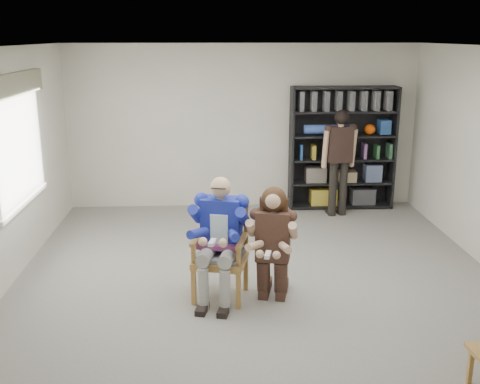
{
  "coord_description": "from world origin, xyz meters",
  "views": [
    {
      "loc": [
        -0.55,
        -6.08,
        2.93
      ],
      "look_at": [
        -0.2,
        0.6,
        1.05
      ],
      "focal_mm": 42.0,
      "sensor_mm": 36.0,
      "label": 1
    }
  ],
  "objects_px": {
    "armchair": "(220,252)",
    "kneeling_woman": "(272,247)",
    "seated_man": "(220,239)",
    "bookshelf": "(342,148)",
    "standing_man": "(339,164)"
  },
  "relations": [
    {
      "from": "kneeling_woman",
      "to": "standing_man",
      "type": "height_order",
      "value": "standing_man"
    },
    {
      "from": "armchair",
      "to": "bookshelf",
      "type": "relative_size",
      "value": 0.53
    },
    {
      "from": "standing_man",
      "to": "armchair",
      "type": "bearing_deg",
      "value": -133.53
    },
    {
      "from": "armchair",
      "to": "seated_man",
      "type": "xyz_separation_m",
      "value": [
        0.0,
        0.0,
        0.17
      ]
    },
    {
      "from": "bookshelf",
      "to": "standing_man",
      "type": "bearing_deg",
      "value": -108.14
    },
    {
      "from": "kneeling_woman",
      "to": "bookshelf",
      "type": "height_order",
      "value": "bookshelf"
    },
    {
      "from": "seated_man",
      "to": "bookshelf",
      "type": "relative_size",
      "value": 0.68
    },
    {
      "from": "standing_man",
      "to": "seated_man",
      "type": "bearing_deg",
      "value": -133.53
    },
    {
      "from": "bookshelf",
      "to": "seated_man",
      "type": "bearing_deg",
      "value": -122.26
    },
    {
      "from": "bookshelf",
      "to": "standing_man",
      "type": "height_order",
      "value": "bookshelf"
    },
    {
      "from": "seated_man",
      "to": "standing_man",
      "type": "distance_m",
      "value": 3.59
    },
    {
      "from": "armchair",
      "to": "seated_man",
      "type": "height_order",
      "value": "seated_man"
    },
    {
      "from": "seated_man",
      "to": "kneeling_woman",
      "type": "bearing_deg",
      "value": 1.74
    },
    {
      "from": "armchair",
      "to": "kneeling_woman",
      "type": "relative_size",
      "value": 0.84
    },
    {
      "from": "armchair",
      "to": "standing_man",
      "type": "height_order",
      "value": "standing_man"
    }
  ]
}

